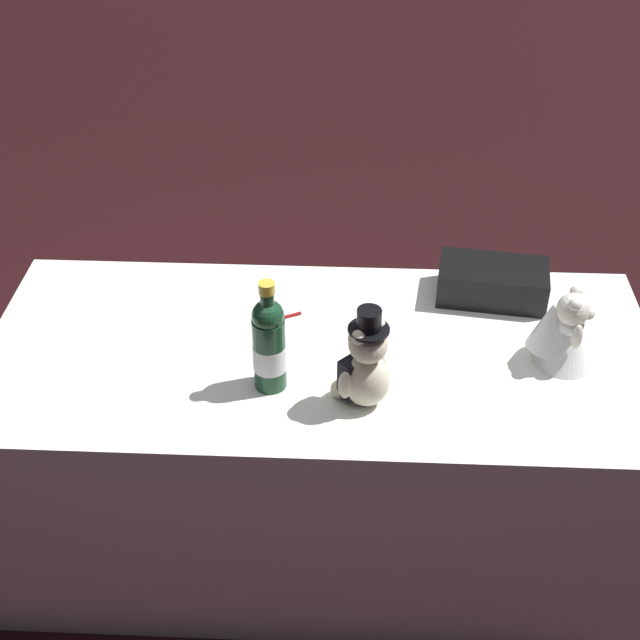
% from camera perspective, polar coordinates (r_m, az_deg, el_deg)
% --- Properties ---
extents(ground_plane, '(12.00, 12.00, 0.00)m').
position_cam_1_polar(ground_plane, '(2.93, -0.00, -13.22)').
color(ground_plane, black).
extents(reception_table, '(1.83, 0.83, 0.73)m').
position_cam_1_polar(reception_table, '(2.66, -0.00, -8.11)').
color(reception_table, white).
rests_on(reception_table, ground_plane).
extents(teddy_bear_groom, '(0.15, 0.14, 0.29)m').
position_cam_1_polar(teddy_bear_groom, '(2.19, 2.87, -2.97)').
color(teddy_bear_groom, beige).
rests_on(teddy_bear_groom, reception_table).
extents(teddy_bear_bride, '(0.20, 0.16, 0.22)m').
position_cam_1_polar(teddy_bear_bride, '(2.41, 15.32, -0.72)').
color(teddy_bear_bride, white).
rests_on(teddy_bear_bride, reception_table).
extents(champagne_bottle, '(0.09, 0.09, 0.32)m').
position_cam_1_polar(champagne_bottle, '(2.23, -3.28, -1.51)').
color(champagne_bottle, '#183F26').
rests_on(champagne_bottle, reception_table).
extents(signing_pen, '(0.12, 0.07, 0.01)m').
position_cam_1_polar(signing_pen, '(2.53, -2.68, 0.09)').
color(signing_pen, maroon).
rests_on(signing_pen, reception_table).
extents(gift_case_black, '(0.33, 0.22, 0.10)m').
position_cam_1_polar(gift_case_black, '(2.64, 10.99, 2.41)').
color(gift_case_black, black).
rests_on(gift_case_black, reception_table).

